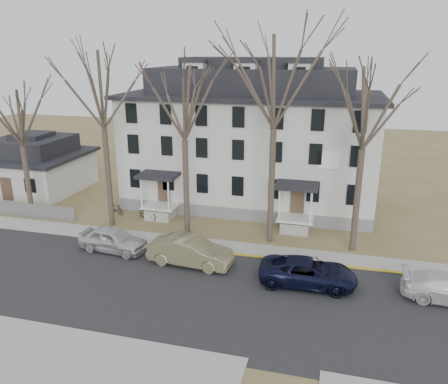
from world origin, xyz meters
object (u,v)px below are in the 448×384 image
(tree_far_left, at_px, (100,84))
(tree_mid_left, at_px, (184,98))
(bicycle_left, at_px, (147,213))
(bicycle_right, at_px, (116,210))
(tree_center, at_px, (275,76))
(tree_bungalow, at_px, (18,114))
(car_silver, at_px, (113,240))
(tree_mid_right, at_px, (367,103))
(car_navy, at_px, (308,273))
(small_house, at_px, (36,167))
(car_tan, at_px, (190,252))
(boarding_house, at_px, (251,140))

(tree_far_left, bearing_deg, tree_mid_left, 0.00)
(bicycle_left, xyz_separation_m, bicycle_right, (-2.83, 0.26, -0.04))
(tree_center, bearing_deg, tree_bungalow, 180.00)
(tree_far_left, distance_m, bicycle_right, 10.10)
(tree_far_left, height_order, car_silver, tree_far_left)
(tree_center, height_order, tree_mid_right, tree_center)
(car_silver, xyz_separation_m, car_navy, (12.64, -1.22, -0.04))
(small_house, relative_size, car_tan, 1.67)
(tree_far_left, relative_size, car_silver, 2.98)
(tree_center, relative_size, bicycle_right, 9.69)
(tree_far_left, height_order, car_tan, tree_far_left)
(tree_far_left, height_order, bicycle_right, tree_far_left)
(small_house, relative_size, tree_mid_left, 0.68)
(tree_center, distance_m, car_tan, 11.99)
(car_silver, bearing_deg, tree_mid_right, -68.83)
(tree_mid_right, bearing_deg, bicycle_right, 173.96)
(tree_center, height_order, bicycle_right, tree_center)
(tree_center, height_order, car_tan, tree_center)
(small_house, distance_m, tree_mid_right, 30.08)
(tree_mid_left, xyz_separation_m, bicycle_left, (-3.84, 1.66, -9.11))
(car_silver, relative_size, bicycle_right, 3.04)
(tree_center, distance_m, car_silver, 14.72)
(boarding_house, relative_size, small_house, 2.39)
(bicycle_left, bearing_deg, car_silver, -153.98)
(boarding_house, xyz_separation_m, tree_mid_right, (8.50, -8.15, 4.22))
(tree_far_left, bearing_deg, car_tan, -30.77)
(car_tan, bearing_deg, bicycle_right, 56.82)
(car_navy, bearing_deg, tree_far_left, 68.66)
(tree_mid_left, bearing_deg, tree_mid_right, 0.00)
(bicycle_right, bearing_deg, tree_bungalow, 123.12)
(tree_far_left, height_order, car_navy, tree_far_left)
(small_house, height_order, bicycle_left, small_house)
(boarding_house, distance_m, tree_bungalow, 18.17)
(boarding_house, distance_m, tree_far_left, 13.12)
(small_house, distance_m, tree_center, 25.41)
(tree_far_left, bearing_deg, small_house, 150.61)
(small_house, height_order, bicycle_right, small_house)
(car_silver, bearing_deg, tree_center, -60.96)
(tree_mid_right, height_order, car_navy, tree_mid_right)
(tree_bungalow, relative_size, car_silver, 2.34)
(tree_far_left, distance_m, tree_center, 12.02)
(car_navy, relative_size, bicycle_left, 2.88)
(car_navy, xyz_separation_m, bicycle_right, (-15.63, 7.26, -0.29))
(tree_far_left, xyz_separation_m, tree_bungalow, (-7.00, 0.00, -2.22))
(bicycle_left, bearing_deg, car_navy, -94.26)
(car_silver, bearing_deg, small_house, 58.24)
(small_house, bearing_deg, bicycle_right, -22.48)
(car_tan, xyz_separation_m, car_navy, (7.14, -0.68, -0.11))
(tree_mid_left, relative_size, bicycle_left, 6.81)
(car_silver, xyz_separation_m, car_tan, (5.50, -0.54, 0.07))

